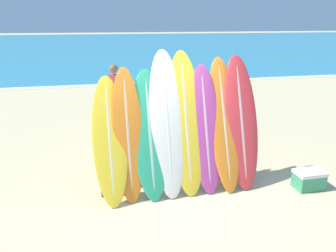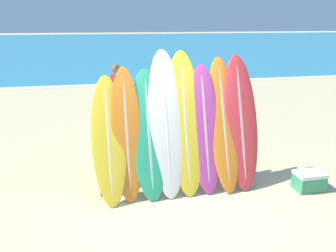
{
  "view_description": "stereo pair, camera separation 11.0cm",
  "coord_description": "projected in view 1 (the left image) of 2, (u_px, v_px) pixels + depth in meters",
  "views": [
    {
      "loc": [
        -1.21,
        -4.35,
        2.8
      ],
      "look_at": [
        0.1,
        1.39,
        0.9
      ],
      "focal_mm": 35.0,
      "sensor_mm": 36.0,
      "label": 1
    },
    {
      "loc": [
        -1.1,
        -4.37,
        2.8
      ],
      "look_at": [
        0.1,
        1.39,
        0.9
      ],
      "focal_mm": 35.0,
      "sensor_mm": 36.0,
      "label": 2
    }
  ],
  "objects": [
    {
      "name": "surfboard_slot_1",
      "position": [
        128.0,
        135.0,
        5.26
      ],
      "size": [
        0.49,
        0.79,
        2.1
      ],
      "color": "orange",
      "rests_on": "ground_plane"
    },
    {
      "name": "ground_plane",
      "position": [
        182.0,
        207.0,
        5.15
      ],
      "size": [
        160.0,
        160.0,
        0.0
      ],
      "primitive_type": "plane",
      "color": "beige"
    },
    {
      "name": "surfboard_slot_6",
      "position": [
        224.0,
        124.0,
        5.61
      ],
      "size": [
        0.52,
        0.97,
        2.21
      ],
      "color": "orange",
      "rests_on": "ground_plane"
    },
    {
      "name": "surfboard_rack",
      "position": [
        178.0,
        164.0,
        5.57
      ],
      "size": [
        2.63,
        0.04,
        0.88
      ],
      "color": "#47474C",
      "rests_on": "ground_plane"
    },
    {
      "name": "cooler_box",
      "position": [
        309.0,
        180.0,
        5.68
      ],
      "size": [
        0.5,
        0.34,
        0.33
      ],
      "color": "#389366",
      "rests_on": "ground_plane"
    },
    {
      "name": "surfboard_slot_2",
      "position": [
        150.0,
        134.0,
        5.34
      ],
      "size": [
        0.59,
        0.86,
        2.05
      ],
      "color": "#289E70",
      "rests_on": "ground_plane"
    },
    {
      "name": "surfboard_slot_5",
      "position": [
        206.0,
        129.0,
        5.53
      ],
      "size": [
        0.53,
        0.81,
        2.11
      ],
      "color": "#B23D8E",
      "rests_on": "ground_plane"
    },
    {
      "name": "surfboard_slot_7",
      "position": [
        241.0,
        122.0,
        5.66
      ],
      "size": [
        0.59,
        0.89,
        2.25
      ],
      "color": "red",
      "rests_on": "ground_plane"
    },
    {
      "name": "person_near_water",
      "position": [
        161.0,
        79.0,
        11.12
      ],
      "size": [
        0.27,
        0.28,
        1.66
      ],
      "rotation": [
        0.0,
        0.0,
        0.88
      ],
      "color": "tan",
      "rests_on": "ground_plane"
    },
    {
      "name": "ocean_water",
      "position": [
        101.0,
        43.0,
        42.18
      ],
      "size": [
        120.0,
        60.0,
        0.01
      ],
      "color": "teal",
      "rests_on": "ground_plane"
    },
    {
      "name": "person_mid_beach",
      "position": [
        115.0,
        94.0,
        8.74
      ],
      "size": [
        0.29,
        0.27,
        1.71
      ],
      "rotation": [
        0.0,
        0.0,
        2.58
      ],
      "color": "#846047",
      "rests_on": "ground_plane"
    },
    {
      "name": "surfboard_slot_4",
      "position": [
        186.0,
        123.0,
        5.47
      ],
      "size": [
        0.6,
        0.9,
        2.34
      ],
      "color": "yellow",
      "rests_on": "ground_plane"
    },
    {
      "name": "surfboard_slot_3",
      "position": [
        167.0,
        124.0,
        5.39
      ],
      "size": [
        0.59,
        0.92,
        2.36
      ],
      "color": "silver",
      "rests_on": "ground_plane"
    },
    {
      "name": "surfboard_slot_0",
      "position": [
        110.0,
        140.0,
        5.2
      ],
      "size": [
        0.55,
        0.93,
        1.96
      ],
      "color": "yellow",
      "rests_on": "ground_plane"
    }
  ]
}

